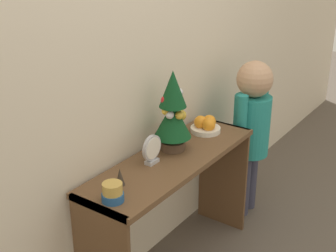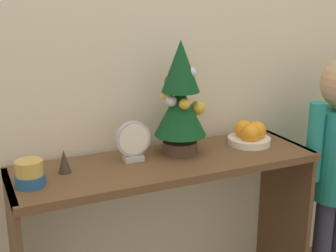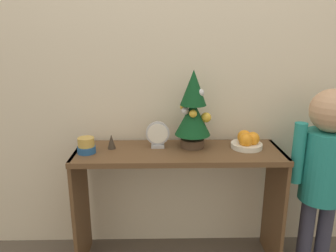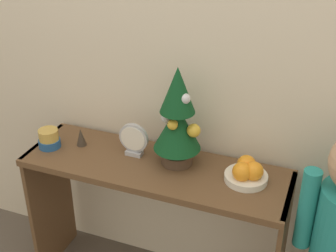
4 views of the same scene
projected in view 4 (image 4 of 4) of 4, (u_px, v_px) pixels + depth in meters
The scene contains 7 objects.
back_wall at pixel (174, 33), 1.97m from camera, with size 7.00×0.05×2.50m, color beige.
console_table at pixel (155, 196), 2.12m from camera, with size 1.18×0.37×0.73m.
mini_tree at pixel (177, 118), 1.95m from camera, with size 0.21×0.20×0.45m.
fruit_bowl at pixel (247, 172), 1.92m from camera, with size 0.18×0.18×0.10m.
singing_bowl at pixel (49, 139), 2.15m from camera, with size 0.10×0.10×0.09m.
desk_clock at pixel (134, 140), 2.08m from camera, with size 0.14×0.04×0.16m.
figurine at pixel (81, 137), 2.17m from camera, with size 0.05×0.05×0.09m.
Camera 4 is at (0.67, -1.38, 1.86)m, focal length 50.00 mm.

